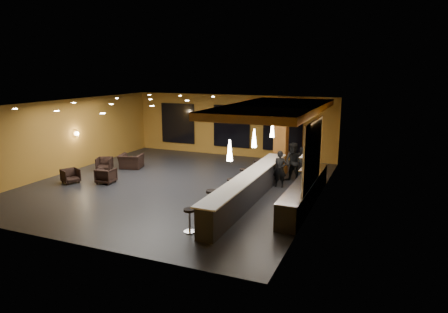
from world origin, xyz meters
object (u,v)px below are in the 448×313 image
at_px(prep_counter, 305,193).
at_px(staff_c, 303,164).
at_px(column, 281,137).
at_px(bar_stool_3, 244,175).
at_px(pendant_2, 272,129).
at_px(bar_stool_4, 257,166).
at_px(staff_a, 280,169).
at_px(pendant_1, 254,138).
at_px(staff_b, 294,163).
at_px(pendant_0, 230,150).
at_px(bar_stool_0, 190,217).
at_px(armchair_c, 104,164).
at_px(armchair_d, 131,161).
at_px(armchair_a, 71,176).
at_px(bar_counter, 249,189).
at_px(bar_stool_2, 232,186).
at_px(armchair_b, 106,176).
at_px(bar_stool_1, 212,199).

height_order(prep_counter, staff_c, staff_c).
xyz_separation_m(column, bar_stool_3, (-0.86, -2.78, -1.26)).
bearing_deg(prep_counter, column, 116.00).
xyz_separation_m(pendant_2, bar_stool_3, (-0.86, -1.18, -1.86)).
bearing_deg(bar_stool_4, staff_a, -39.40).
xyz_separation_m(pendant_1, staff_b, (0.95, 2.73, -1.46)).
xyz_separation_m(pendant_0, bar_stool_0, (-0.73, -1.47, -1.87)).
relative_size(staff_c, armchair_c, 2.22).
xyz_separation_m(staff_a, armchair_c, (-8.74, -0.55, -0.45)).
xyz_separation_m(column, staff_b, (0.95, -1.37, -0.86)).
bearing_deg(bar_stool_3, armchair_d, 172.68).
height_order(armchair_a, armchair_c, armchair_c).
bearing_deg(armchair_a, bar_counter, -60.57).
bearing_deg(staff_c, bar_stool_2, -141.69).
bearing_deg(prep_counter, armchair_b, -176.36).
bearing_deg(bar_stool_4, bar_stool_1, -90.27).
distance_m(pendant_0, armchair_c, 9.21).
xyz_separation_m(armchair_a, armchair_d, (0.88, 3.25, 0.04)).
bearing_deg(bar_stool_3, prep_counter, -24.70).
height_order(armchair_a, bar_stool_1, bar_stool_1).
distance_m(staff_b, armchair_b, 8.27).
height_order(column, armchair_c, column).
bearing_deg(armchair_b, armchair_a, 15.48).
relative_size(staff_b, armchair_b, 2.40).
distance_m(column, armchair_b, 8.21).
relative_size(prep_counter, armchair_b, 8.10).
height_order(armchair_b, bar_stool_3, bar_stool_3).
height_order(prep_counter, pendant_1, pendant_1).
height_order(column, armchair_a, column).
relative_size(staff_b, bar_stool_3, 2.31).
bearing_deg(bar_counter, bar_stool_4, 102.70).
relative_size(armchair_a, bar_stool_3, 0.90).
height_order(armchair_d, bar_stool_3, bar_stool_3).
distance_m(column, staff_a, 2.55).
relative_size(armchair_d, bar_stool_1, 1.33).
bearing_deg(bar_stool_3, staff_b, 37.98).
xyz_separation_m(column, staff_c, (1.33, -1.14, -0.95)).
relative_size(bar_stool_2, bar_stool_3, 1.02).
bearing_deg(staff_a, armchair_d, 176.34).
distance_m(column, armchair_d, 7.60).
relative_size(prep_counter, staff_a, 3.86).
bearing_deg(staff_b, armchair_d, -157.77).
relative_size(pendant_1, staff_a, 0.45).
height_order(pendant_0, bar_stool_1, pendant_0).
bearing_deg(armchair_a, bar_stool_0, -86.10).
relative_size(staff_a, armchair_d, 1.42).
height_order(staff_c, bar_stool_2, staff_c).
bearing_deg(pendant_1, pendant_2, 90.00).
bearing_deg(bar_stool_3, armchair_b, -162.03).
bearing_deg(pendant_0, bar_stool_4, 98.08).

